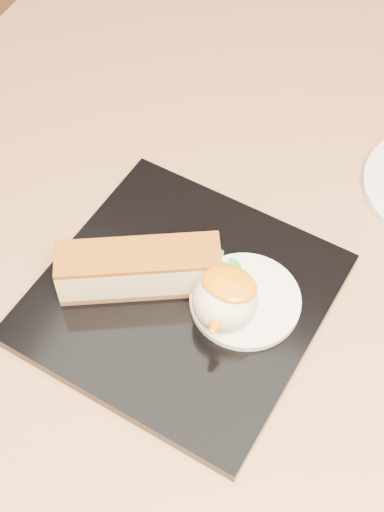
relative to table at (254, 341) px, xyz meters
The scene contains 8 objects.
ground 0.56m from the table, ahead, with size 5.00×5.00×0.00m, color brown.
table is the anchor object (origin of this frame).
dessert_plate 0.18m from the table, 122.10° to the right, with size 0.22×0.22×0.01m, color black.
cheesecake 0.22m from the table, 135.90° to the right, with size 0.13×0.10×0.04m.
cream_smear 0.18m from the table, 86.37° to the right, with size 0.09×0.09×0.01m, color white.
ice_cream_scoop 0.21m from the table, 94.55° to the right, with size 0.05×0.05×0.05m, color white.
mango_sauce 0.23m from the table, 93.19° to the right, with size 0.04×0.03×0.01m, color orange.
mint_sprig 0.18m from the table, 126.77° to the right, with size 0.03×0.02×0.00m.
Camera 1 is at (0.10, -0.35, 1.22)m, focal length 50.00 mm.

